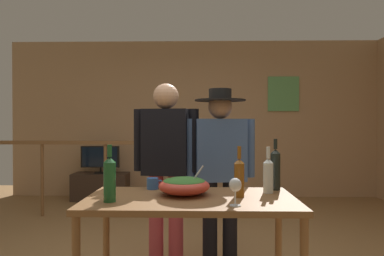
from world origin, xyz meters
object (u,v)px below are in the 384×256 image
Objects in this scene: framed_picture at (283,94)px; stair_railing at (147,165)px; serving_table at (191,209)px; mug_blue at (153,183)px; wine_bottle_green at (110,178)px; person_standing_right at (220,161)px; wine_bottle_dark at (275,169)px; wine_bottle_amber at (239,177)px; tv_console at (101,186)px; person_standing_left at (166,159)px; flat_screen_tv at (100,157)px; salad_bowl at (184,185)px; wine_bottle_clear at (268,175)px; wine_glass at (235,186)px.

stair_railing is at bearing -148.32° from framed_picture.
mug_blue is (-0.29, 0.28, 0.12)m from serving_table.
wine_bottle_green is 0.23× the size of person_standing_right.
stair_railing is 9.41× the size of wine_bottle_dark.
wine_bottle_green is 1.06× the size of wine_bottle_amber.
wine_bottle_green reaches higher than tv_console.
person_standing_left is (1.34, -2.70, 0.74)m from tv_console.
person_standing_right is at bearing -55.99° from tv_console.
person_standing_right is (0.53, 0.47, 0.12)m from mug_blue.
stair_railing reaches higher than mug_blue.
serving_table is 4.09× the size of wine_bottle_amber.
stair_railing is 1.37m from flat_screen_tv.
wine_bottle_dark reaches higher than tv_console.
serving_table is at bearing -65.18° from flat_screen_tv.
framed_picture reaches higher than stair_railing.
salad_bowl is 0.39m from wine_bottle_amber.
wine_bottle_amber reaches higher than salad_bowl.
wine_bottle_clear reaches higher than mug_blue.
framed_picture is 1.56× the size of wine_bottle_dark.
salad_bowl is 0.32m from mug_blue.
wine_bottle_amber is at bearing -10.22° from salad_bowl.
wine_bottle_clear is 0.21× the size of person_standing_right.
mug_blue is at bearing 139.92° from salad_bowl.
stair_railing is (-2.15, -1.33, -1.07)m from framed_picture.
serving_table is 3.87× the size of wine_bottle_green.
stair_railing is 1.90m from person_standing_right.
stair_railing is at bearing 105.08° from serving_table.
wine_bottle_clear is at bearing 33.02° from wine_bottle_amber.
salad_bowl reaches higher than wine_glass.
framed_picture is 3.35m from person_standing_right.
person_standing_left is at bearing 105.80° from salad_bowl.
serving_table is 0.39m from wine_bottle_amber.
serving_table is 0.86× the size of person_standing_left.
tv_console is 0.57× the size of person_standing_right.
framed_picture is at bearing 5.96° from flat_screen_tv.
wine_bottle_amber is 0.93m from person_standing_left.
framed_picture reaches higher than wine_glass.
wine_bottle_dark is (2.21, -3.15, 0.23)m from flat_screen_tv.
salad_bowl is at bearing -112.82° from framed_picture.
serving_table is at bearing -156.32° from wine_bottle_dark.
wine_bottle_dark is (1.28, -2.15, 0.23)m from stair_railing.
wine_bottle_clear is 0.96× the size of wine_bottle_amber.
stair_railing is at bearing 109.12° from wine_glass.
wine_bottle_dark is 0.40m from wine_bottle_amber.
flat_screen_tv is at bearing 123.09° from wine_bottle_clear.
mug_blue is (0.21, 0.44, -0.11)m from wine_bottle_green.
tv_console is 1.43× the size of flat_screen_tv.
flat_screen_tv is (-0.93, 1.00, 0.00)m from stair_railing.
person_standing_left reaches higher than wine_bottle_green.
stair_railing is 2.51m from serving_table.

